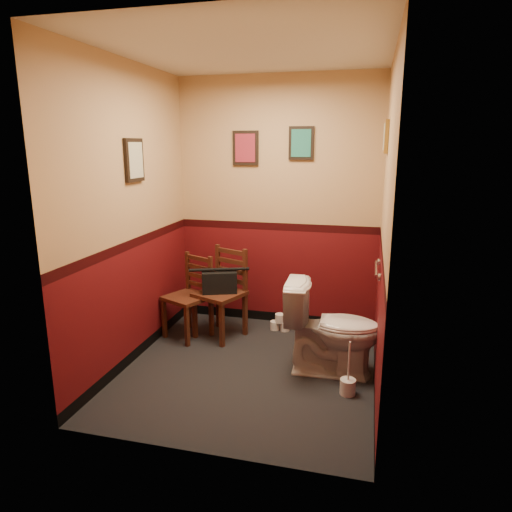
{
  "coord_description": "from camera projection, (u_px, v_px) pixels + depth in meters",
  "views": [
    {
      "loc": [
        0.98,
        -3.65,
        1.98
      ],
      "look_at": [
        0.0,
        0.25,
        1.0
      ],
      "focal_mm": 32.0,
      "sensor_mm": 36.0,
      "label": 1
    }
  ],
  "objects": [
    {
      "name": "framed_print_back_b",
      "position": [
        301.0,
        143.0,
        4.72
      ],
      "size": [
        0.26,
        0.04,
        0.34
      ],
      "color": "black",
      "rests_on": "wall_back"
    },
    {
      "name": "toilet_brush",
      "position": [
        348.0,
        386.0,
        3.71
      ],
      "size": [
        0.13,
        0.13,
        0.46
      ],
      "color": "silver",
      "rests_on": "floor"
    },
    {
      "name": "ceiling",
      "position": [
        248.0,
        49.0,
        3.5
      ],
      "size": [
        2.2,
        2.4,
        0.0
      ],
      "primitive_type": "cube",
      "rotation": [
        3.14,
        0.0,
        0.0
      ],
      "color": "silver",
      "rests_on": "ground"
    },
    {
      "name": "framed_print_right",
      "position": [
        386.0,
        137.0,
        3.97
      ],
      "size": [
        0.04,
        0.34,
        0.28
      ],
      "color": "olive",
      "rests_on": "wall_right"
    },
    {
      "name": "framed_print_left",
      "position": [
        134.0,
        160.0,
        4.05
      ],
      "size": [
        0.04,
        0.3,
        0.38
      ],
      "color": "black",
      "rests_on": "wall_left"
    },
    {
      "name": "handbag",
      "position": [
        219.0,
        282.0,
        4.72
      ],
      "size": [
        0.4,
        0.29,
        0.26
      ],
      "rotation": [
        0.0,
        0.0,
        0.36
      ],
      "color": "black",
      "rests_on": "chair_right"
    },
    {
      "name": "tp_stack",
      "position": [
        280.0,
        323.0,
        5.0
      ],
      "size": [
        0.22,
        0.11,
        0.19
      ],
      "color": "silver",
      "rests_on": "floor"
    },
    {
      "name": "toilet",
      "position": [
        332.0,
        329.0,
        4.0
      ],
      "size": [
        0.85,
        0.49,
        0.82
      ],
      "primitive_type": "imported",
      "rotation": [
        0.0,
        0.0,
        1.6
      ],
      "color": "white",
      "rests_on": "floor"
    },
    {
      "name": "chair_right",
      "position": [
        222.0,
        293.0,
        4.78
      ],
      "size": [
        0.57,
        0.57,
        0.94
      ],
      "rotation": [
        0.0,
        0.0,
        -0.4
      ],
      "color": "#4D2417",
      "rests_on": "floor"
    },
    {
      "name": "wall_left",
      "position": [
        130.0,
        217.0,
        4.08
      ],
      "size": [
        0.0,
        2.4,
        2.7
      ],
      "primitive_type": "cube",
      "rotation": [
        1.57,
        0.0,
        1.57
      ],
      "color": "#550C10",
      "rests_on": "ground"
    },
    {
      "name": "wall_back",
      "position": [
        277.0,
        205.0,
        4.95
      ],
      "size": [
        2.2,
        0.0,
        2.7
      ],
      "primitive_type": "cube",
      "rotation": [
        1.57,
        0.0,
        0.0
      ],
      "color": "#550C10",
      "rests_on": "ground"
    },
    {
      "name": "wall_front",
      "position": [
        196.0,
        255.0,
        2.69
      ],
      "size": [
        2.2,
        0.0,
        2.7
      ],
      "primitive_type": "cube",
      "rotation": [
        -1.57,
        0.0,
        0.0
      ],
      "color": "#550C10",
      "rests_on": "ground"
    },
    {
      "name": "grab_bar",
      "position": [
        377.0,
        269.0,
        3.9
      ],
      "size": [
        0.05,
        0.56,
        0.06
      ],
      "color": "silver",
      "rests_on": "wall_right"
    },
    {
      "name": "floor",
      "position": [
        249.0,
        369.0,
        4.14
      ],
      "size": [
        2.2,
        2.4,
        0.0
      ],
      "primitive_type": "cube",
      "color": "black",
      "rests_on": "ground"
    },
    {
      "name": "chair_left",
      "position": [
        190.0,
        296.0,
        4.78
      ],
      "size": [
        0.54,
        0.54,
        0.87
      ],
      "rotation": [
        0.0,
        0.0,
        -0.43
      ],
      "color": "#4D2417",
      "rests_on": "floor"
    },
    {
      "name": "wall_right",
      "position": [
        385.0,
        228.0,
        3.56
      ],
      "size": [
        0.0,
        2.4,
        2.7
      ],
      "primitive_type": "cube",
      "rotation": [
        1.57,
        0.0,
        -1.57
      ],
      "color": "#550C10",
      "rests_on": "ground"
    },
    {
      "name": "framed_print_back_a",
      "position": [
        245.0,
        148.0,
        4.87
      ],
      "size": [
        0.28,
        0.04,
        0.36
      ],
      "color": "black",
      "rests_on": "wall_back"
    }
  ]
}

